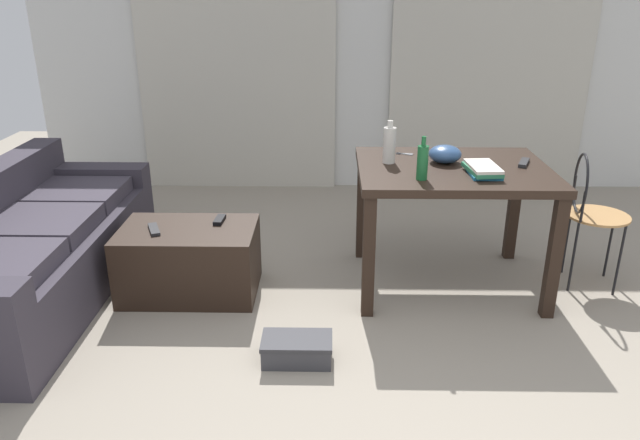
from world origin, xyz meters
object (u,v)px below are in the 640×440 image
at_px(bowl, 445,154).
at_px(scissors, 402,154).
at_px(craft_table, 452,184).
at_px(tv_remote_secondary, 220,220).
at_px(tv_remote_primary, 154,229).
at_px(coffee_table, 190,260).
at_px(couch, 30,251).
at_px(wire_chair, 589,204).
at_px(bottle_near, 422,162).
at_px(tv_remote_on_table, 524,163).
at_px(book_stack, 483,170).
at_px(bottle_far, 389,144).
at_px(shoebox, 297,349).

xyz_separation_m(bowl, scissors, (-0.24, 0.19, -0.05)).
relative_size(craft_table, tv_remote_secondary, 7.79).
bearing_deg(tv_remote_primary, coffee_table, -10.75).
bearing_deg(scissors, tv_remote_primary, -163.25).
height_order(couch, scissors, scissors).
height_order(coffee_table, wire_chair, wire_chair).
xyz_separation_m(bottle_near, scissors, (-0.05, 0.54, -0.10)).
relative_size(craft_table, tv_remote_on_table, 6.36).
bearing_deg(book_stack, coffee_table, 179.01).
distance_m(coffee_table, tv_remote_primary, 0.29).
height_order(wire_chair, bottle_near, bottle_near).
distance_m(craft_table, bottle_far, 0.45).
xyz_separation_m(bottle_near, shoebox, (-0.68, -0.62, -0.82)).
xyz_separation_m(coffee_table, scissors, (1.33, 0.42, 0.57)).
xyz_separation_m(couch, tv_remote_primary, (0.77, 0.02, 0.14)).
relative_size(tv_remote_primary, tv_remote_secondary, 1.26).
bearing_deg(scissors, shoebox, -118.55).
distance_m(craft_table, book_stack, 0.26).
bearing_deg(wire_chair, coffee_table, -176.13).
distance_m(book_stack, tv_remote_primary, 1.97).
height_order(coffee_table, tv_remote_primary, tv_remote_primary).
xyz_separation_m(wire_chair, book_stack, (-0.73, -0.20, 0.28)).
height_order(coffee_table, bottle_far, bottle_far).
relative_size(couch, tv_remote_on_table, 11.65).
relative_size(bottle_far, scissors, 2.31).
height_order(coffee_table, shoebox, coffee_table).
xyz_separation_m(coffee_table, tv_remote_on_table, (2.05, 0.19, 0.58)).
bearing_deg(scissors, couch, -168.22).
relative_size(wire_chair, scissors, 7.61).
distance_m(bottle_near, tv_remote_secondary, 1.31).
bearing_deg(wire_chair, tv_remote_primary, -175.57).
height_order(bottle_near, scissors, bottle_near).
xyz_separation_m(book_stack, shoebox, (-1.04, -0.71, -0.75)).
height_order(bottle_near, shoebox, bottle_near).
relative_size(wire_chair, shoebox, 2.37).
relative_size(coffee_table, tv_remote_primary, 4.43).
distance_m(coffee_table, tv_remote_secondary, 0.31).
xyz_separation_m(bottle_far, tv_remote_secondary, (-1.05, -0.10, -0.46)).
relative_size(coffee_table, bottle_near, 3.35).
relative_size(wire_chair, tv_remote_primary, 4.62).
bearing_deg(bottle_far, bottle_near, -65.30).
bearing_deg(wire_chair, tv_remote_secondary, -178.79).
relative_size(bowl, tv_remote_secondary, 1.35).
relative_size(couch, bowl, 10.55).
distance_m(couch, tv_remote_primary, 0.78).
relative_size(bottle_far, bowl, 1.31).
bearing_deg(bottle_far, scissors, 62.35).
xyz_separation_m(bottle_far, scissors, (0.11, 0.20, -0.11)).
bearing_deg(shoebox, scissors, 61.45).
bearing_deg(book_stack, craft_table, 127.35).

